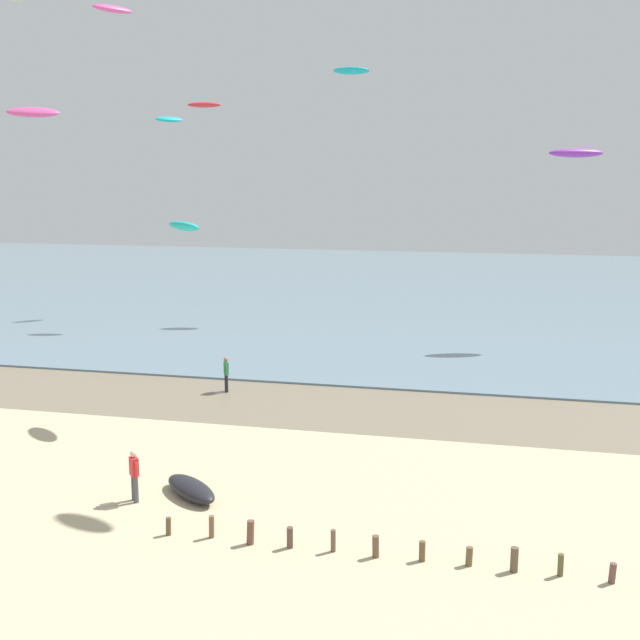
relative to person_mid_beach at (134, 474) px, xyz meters
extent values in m
cube|color=#7A6D59|center=(5.41, 11.63, -0.91)|extent=(120.00, 6.98, 0.01)
cube|color=slate|center=(5.41, 50.13, -0.87)|extent=(160.00, 70.00, 0.10)
cylinder|color=brown|center=(2.03, -2.01, -0.65)|extent=(0.16, 0.17, 0.54)
cylinder|color=brown|center=(3.32, -1.89, -0.58)|extent=(0.17, 0.17, 0.67)
cylinder|color=brown|center=(4.54, -2.03, -0.57)|extent=(0.23, 0.23, 0.71)
cylinder|color=brown|center=(5.69, -2.01, -0.61)|extent=(0.19, 0.21, 0.63)
cylinder|color=brown|center=(6.92, -1.95, -0.59)|extent=(0.14, 0.15, 0.65)
cylinder|color=brown|center=(8.13, -2.01, -0.61)|extent=(0.20, 0.20, 0.63)
cylinder|color=brown|center=(9.39, -1.93, -0.64)|extent=(0.18, 0.20, 0.57)
cylinder|color=brown|center=(10.65, -1.91, -0.66)|extent=(0.20, 0.20, 0.53)
cylinder|color=brown|center=(11.82, -1.97, -0.58)|extent=(0.21, 0.23, 0.68)
cylinder|color=brown|center=(13.00, -1.94, -0.61)|extent=(0.16, 0.17, 0.61)
cylinder|color=brown|center=(14.28, -2.03, -0.65)|extent=(0.20, 0.18, 0.54)
cylinder|color=#4C4C56|center=(-0.08, 0.08, -0.48)|extent=(0.16, 0.16, 0.88)
cylinder|color=#4C4C56|center=(0.08, -0.08, -0.48)|extent=(0.16, 0.16, 0.88)
cube|color=red|center=(0.00, 0.00, 0.26)|extent=(0.41, 0.41, 0.60)
sphere|color=beige|center=(0.00, 0.00, 0.68)|extent=(0.22, 0.22, 0.22)
cylinder|color=red|center=(-0.16, 0.18, 0.21)|extent=(0.09, 0.09, 0.52)
cylinder|color=red|center=(0.16, -0.18, 0.21)|extent=(0.09, 0.09, 0.52)
cylinder|color=#232328|center=(-1.50, 12.94, -0.48)|extent=(0.16, 0.16, 0.88)
cylinder|color=#232328|center=(-1.59, 13.15, -0.48)|extent=(0.16, 0.16, 0.88)
cube|color=#338C4C|center=(-1.55, 13.04, 0.26)|extent=(0.35, 0.42, 0.60)
sphere|color=#9E7051|center=(-1.55, 13.04, 0.68)|extent=(0.22, 0.22, 0.22)
cylinder|color=#338C4C|center=(-1.45, 12.82, 0.21)|extent=(0.09, 0.09, 0.52)
cylinder|color=#338C4C|center=(-1.64, 13.26, 0.21)|extent=(0.09, 0.09, 0.52)
ellipsoid|color=black|center=(1.60, 0.76, -0.65)|extent=(2.65, 2.46, 0.53)
ellipsoid|color=#19B2B7|center=(0.22, 35.54, 16.72)|extent=(2.74, 1.50, 0.69)
ellipsoid|color=#19B2B7|center=(-1.94, 9.32, 7.29)|extent=(2.27, 2.03, 0.60)
ellipsoid|color=red|center=(-9.01, 30.43, 14.12)|extent=(2.39, 1.22, 0.40)
ellipsoid|color=#E54C99|center=(-9.78, 19.18, 18.21)|extent=(2.02, 2.40, 0.61)
ellipsoid|color=purple|center=(15.29, 28.63, 10.71)|extent=(3.53, 2.08, 0.54)
ellipsoid|color=#19B2B7|center=(-13.23, 34.12, 13.46)|extent=(2.05, 2.03, 0.59)
ellipsoid|color=#E54C99|center=(-15.78, 20.50, 13.01)|extent=(3.12, 2.37, 0.85)
camera|label=1|loc=(11.16, -22.01, 9.42)|focal=44.40mm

